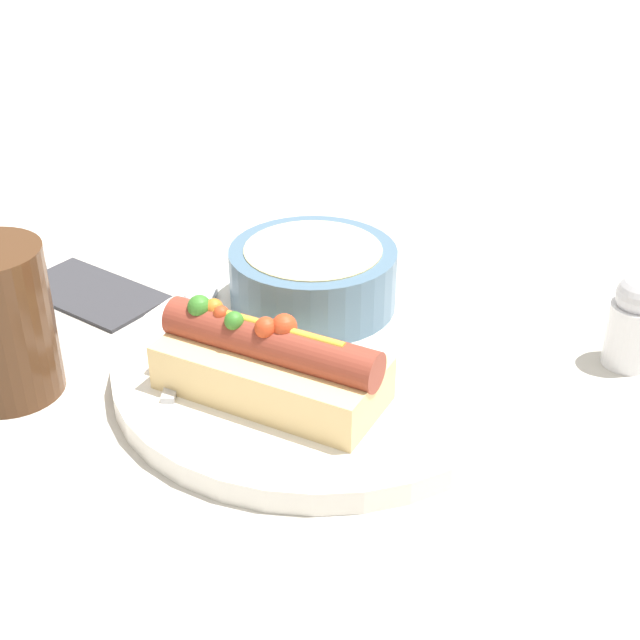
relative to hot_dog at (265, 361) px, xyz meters
The scene contains 7 objects.
ground_plane 0.07m from the hot_dog, 84.94° to the left, with size 4.00×4.00×0.00m, color #BCB7AD.
dinner_plate 0.06m from the hot_dog, 84.94° to the left, with size 0.28×0.28×0.02m.
hot_dog is the anchor object (origin of this frame).
soup_bowl 0.12m from the hot_dog, 110.29° to the left, with size 0.12×0.12×0.05m.
spoon 0.11m from the hot_dog, 155.09° to the left, with size 0.10×0.14×0.01m.
napkin 0.22m from the hot_dog, 168.41° to the left, with size 0.12×0.07×0.01m.
salt_shaker 0.26m from the hot_dog, 47.93° to the left, with size 0.03×0.03×0.07m.
Camera 1 is at (0.29, -0.42, 0.34)m, focal length 50.00 mm.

